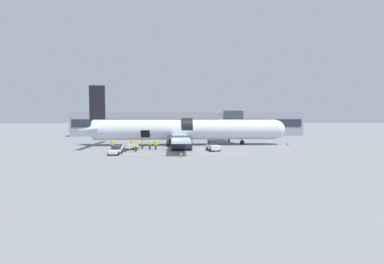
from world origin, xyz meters
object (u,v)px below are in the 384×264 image
ground_crew_marshal (142,144)px  ground_crew_loader_a (112,144)px  ground_crew_loader_b (136,146)px  baggage_cart_loading (131,147)px  airplane (184,130)px  suitcase_on_tarmac_upright (125,150)px  baggage_tug_mid (116,150)px  baggage_tug_lead (213,146)px  ground_crew_driver (131,144)px  ground_crew_helper (156,144)px  suitcase_on_tarmac_spare (116,149)px  ground_crew_supervisor (150,144)px

ground_crew_marshal → ground_crew_loader_a: bearing=-170.6°
ground_crew_loader_b → baggage_cart_loading: bearing=118.2°
airplane → suitcase_on_tarmac_upright: bearing=-136.2°
ground_crew_loader_b → baggage_tug_mid: bearing=-131.1°
airplane → ground_crew_marshal: 9.84m
airplane → baggage_tug_lead: 10.57m
ground_crew_loader_a → suitcase_on_tarmac_upright: bearing=-49.2°
baggage_tug_mid → ground_crew_driver: ground_crew_driver is taller
airplane → ground_crew_marshal: (-7.73, -5.67, -2.23)m
baggage_tug_mid → ground_crew_loader_a: 6.44m
ground_crew_helper → suitcase_on_tarmac_spare: 6.74m
ground_crew_loader_a → ground_crew_marshal: 5.18m
baggage_cart_loading → suitcase_on_tarmac_spare: bearing=-161.7°
baggage_tug_mid → ground_crew_marshal: bearing=65.6°
baggage_cart_loading → ground_crew_loader_b: (1.28, -2.39, 0.48)m
baggage_cart_loading → suitcase_on_tarmac_spare: (-2.36, -0.78, -0.22)m
ground_crew_helper → suitcase_on_tarmac_spare: ground_crew_helper is taller
baggage_tug_mid → ground_crew_loader_a: ground_crew_loader_a is taller
airplane → ground_crew_supervisor: size_ratio=24.24×
suitcase_on_tarmac_upright → baggage_cart_loading: bearing=77.0°
ground_crew_helper → ground_crew_loader_a: bearing=172.3°
baggage_tug_lead → ground_crew_marshal: bearing=163.6°
ground_crew_loader_a → airplane: bearing=26.9°
baggage_tug_lead → ground_crew_supervisor: baggage_tug_lead is taller
baggage_tug_lead → ground_crew_helper: ground_crew_helper is taller
ground_crew_helper → ground_crew_marshal: size_ratio=1.14×
baggage_tug_lead → baggage_cart_loading: size_ratio=0.98×
suitcase_on_tarmac_upright → baggage_tug_lead: bearing=1.6°
baggage_cart_loading → suitcase_on_tarmac_upright: baggage_cart_loading is taller
airplane → ground_crew_helper: 9.42m
ground_crew_driver → ground_crew_supervisor: bearing=-30.6°
suitcase_on_tarmac_upright → suitcase_on_tarmac_spare: suitcase_on_tarmac_upright is taller
baggage_tug_mid → ground_crew_helper: ground_crew_helper is taller
suitcase_on_tarmac_upright → suitcase_on_tarmac_spare: bearing=137.7°
airplane → suitcase_on_tarmac_spare: airplane is taller
baggage_cart_loading → baggage_tug_mid: bearing=-103.9°
baggage_cart_loading → ground_crew_driver: size_ratio=2.08×
ground_crew_loader_a → suitcase_on_tarmac_spare: ground_crew_loader_a is taller
airplane → baggage_tug_mid: airplane is taller
suitcase_on_tarmac_spare → ground_crew_marshal: bearing=29.5°
ground_crew_supervisor → baggage_cart_loading: bearing=-171.6°
baggage_tug_lead → ground_crew_helper: 9.88m
baggage_tug_lead → ground_crew_loader_b: bearing=-178.3°
baggage_cart_loading → ground_crew_driver: bearing=96.4°
baggage_tug_mid → suitcase_on_tarmac_upright: 3.08m
baggage_tug_mid → ground_crew_supervisor: bearing=51.9°
ground_crew_loader_b → ground_crew_loader_a: bearing=145.6°
baggage_tug_mid → suitcase_on_tarmac_spare: baggage_tug_mid is taller
ground_crew_driver → airplane: bearing=25.4°
ground_crew_loader_a → suitcase_on_tarmac_spare: bearing=-58.7°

